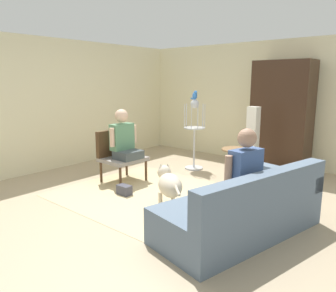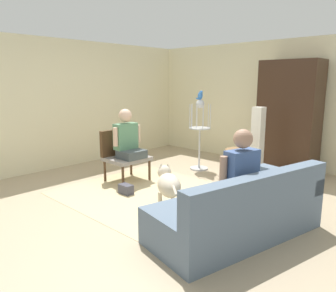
# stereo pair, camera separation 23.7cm
# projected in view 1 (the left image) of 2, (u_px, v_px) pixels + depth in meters

# --- Properties ---
(ground_plane) EXTENTS (7.42, 7.42, 0.00)m
(ground_plane) POSITION_uv_depth(u_px,v_px,m) (169.00, 202.00, 4.71)
(ground_plane) COLOR tan
(back_wall) EXTENTS (6.42, 0.12, 2.52)m
(back_wall) POSITION_uv_depth(u_px,v_px,m) (266.00, 103.00, 6.82)
(back_wall) COLOR beige
(back_wall) RESTS_ON ground
(left_wall) EXTENTS (0.12, 6.78, 2.52)m
(left_wall) POSITION_uv_depth(u_px,v_px,m) (66.00, 104.00, 6.57)
(left_wall) COLOR beige
(left_wall) RESTS_ON ground
(area_rug) EXTENTS (3.18, 2.29, 0.01)m
(area_rug) POSITION_uv_depth(u_px,v_px,m) (164.00, 199.00, 4.82)
(area_rug) COLOR #C6B284
(area_rug) RESTS_ON ground
(couch) EXTENTS (1.29, 2.14, 0.79)m
(couch) POSITION_uv_depth(u_px,v_px,m) (245.00, 210.00, 3.68)
(couch) COLOR slate
(couch) RESTS_ON ground
(armchair) EXTENTS (0.63, 0.70, 0.88)m
(armchair) POSITION_uv_depth(u_px,v_px,m) (118.00, 152.00, 5.66)
(armchair) COLOR #4C331E
(armchair) RESTS_ON ground
(person_on_couch) EXTENTS (0.50, 0.53, 0.81)m
(person_on_couch) POSITION_uv_depth(u_px,v_px,m) (242.00, 172.00, 3.60)
(person_on_couch) COLOR #526055
(person_on_armchair) EXTENTS (0.45, 0.57, 0.83)m
(person_on_armchair) POSITION_uv_depth(u_px,v_px,m) (124.00, 139.00, 5.51)
(person_on_armchair) COLOR #40484B
(round_end_table) EXTENTS (0.49, 0.49, 0.59)m
(round_end_table) POSITION_uv_depth(u_px,v_px,m) (235.00, 160.00, 5.55)
(round_end_table) COLOR olive
(round_end_table) RESTS_ON ground
(dog) EXTENTS (0.73, 0.56, 0.58)m
(dog) POSITION_uv_depth(u_px,v_px,m) (169.00, 184.00, 4.36)
(dog) COLOR beige
(dog) RESTS_ON ground
(bird_cage_stand) EXTENTS (0.41, 0.41, 1.37)m
(bird_cage_stand) POSITION_uv_depth(u_px,v_px,m) (194.00, 133.00, 6.36)
(bird_cage_stand) COLOR silver
(bird_cage_stand) RESTS_ON ground
(parrot) EXTENTS (0.17, 0.10, 0.17)m
(parrot) POSITION_uv_depth(u_px,v_px,m) (195.00, 95.00, 6.22)
(parrot) COLOR blue
(parrot) RESTS_ON bird_cage_stand
(column_lamp) EXTENTS (0.20, 0.20, 1.28)m
(column_lamp) POSITION_uv_depth(u_px,v_px,m) (252.00, 143.00, 5.79)
(column_lamp) COLOR #4C4742
(column_lamp) RESTS_ON ground
(armoire_cabinet) EXTENTS (1.06, 0.56, 2.09)m
(armoire_cabinet) POSITION_uv_depth(u_px,v_px,m) (282.00, 117.00, 6.23)
(armoire_cabinet) COLOR #382316
(armoire_cabinet) RESTS_ON ground
(handbag) EXTENTS (0.23, 0.14, 0.15)m
(handbag) POSITION_uv_depth(u_px,v_px,m) (124.00, 190.00, 4.99)
(handbag) COLOR #3F3F4C
(handbag) RESTS_ON ground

